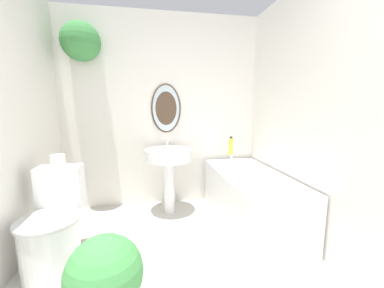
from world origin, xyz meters
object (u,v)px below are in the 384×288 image
at_px(toilet, 53,231).
at_px(toilet_paper_roll, 58,161).
at_px(potted_plant, 105,277).
at_px(bathtub, 250,198).
at_px(pedestal_sink, 169,161).
at_px(shampoo_bottle, 231,146).

height_order(toilet, toilet_paper_roll, toilet_paper_roll).
relative_size(potted_plant, toilet_paper_roll, 4.98).
distance_m(toilet, bathtub, 1.85).
bearing_deg(pedestal_sink, toilet, -139.64).
bearing_deg(pedestal_sink, toilet_paper_roll, -148.47).
distance_m(toilet, toilet_paper_roll, 0.56).
bearing_deg(pedestal_sink, shampoo_bottle, 11.90).
bearing_deg(toilet_paper_roll, shampoo_bottle, 23.22).
xyz_separation_m(shampoo_bottle, potted_plant, (-1.32, -1.60, -0.45)).
xyz_separation_m(toilet, toilet_paper_roll, (-0.00, 0.23, 0.51)).
relative_size(toilet, shampoo_bottle, 3.22).
relative_size(pedestal_sink, toilet_paper_roll, 7.95).
height_order(bathtub, potted_plant, bathtub).
xyz_separation_m(pedestal_sink, potted_plant, (-0.49, -1.43, -0.32)).
xyz_separation_m(bathtub, shampoo_bottle, (-0.01, 0.63, 0.46)).
bearing_deg(toilet, bathtub, 11.86).
bearing_deg(shampoo_bottle, toilet_paper_roll, -156.78).
relative_size(toilet, potted_plant, 1.40).
height_order(potted_plant, toilet_paper_roll, toilet_paper_roll).
height_order(bathtub, toilet_paper_roll, toilet_paper_roll).
bearing_deg(pedestal_sink, bathtub, -28.44).
bearing_deg(pedestal_sink, potted_plant, -108.92).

